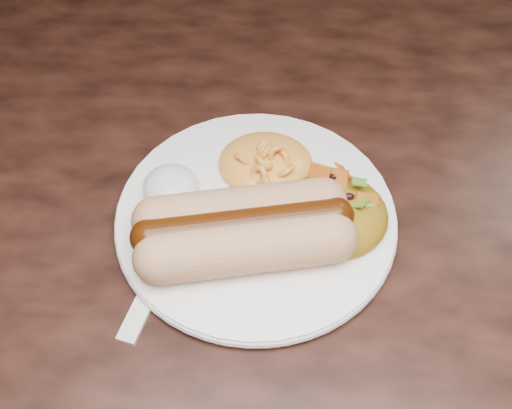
{
  "coord_description": "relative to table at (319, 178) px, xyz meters",
  "views": [
    {
      "loc": [
        -0.05,
        -0.43,
        1.17
      ],
      "look_at": [
        -0.06,
        -0.13,
        0.77
      ],
      "focal_mm": 42.0,
      "sensor_mm": 36.0,
      "label": 1
    }
  ],
  "objects": [
    {
      "name": "floor",
      "position": [
        0.0,
        0.0,
        -0.66
      ],
      "size": [
        4.0,
        4.0,
        0.0
      ],
      "primitive_type": "plane",
      "color": "#423113",
      "rests_on": "ground"
    },
    {
      "name": "table",
      "position": [
        0.0,
        0.0,
        0.0
      ],
      "size": [
        1.6,
        0.9,
        0.75
      ],
      "color": "#3C1D15",
      "rests_on": "floor"
    },
    {
      "name": "plate",
      "position": [
        -0.06,
        -0.13,
        0.1
      ],
      "size": [
        0.29,
        0.29,
        0.01
      ],
      "primitive_type": "cylinder",
      "rotation": [
        0.0,
        0.0,
        0.29
      ],
      "color": "white",
      "rests_on": "table"
    },
    {
      "name": "hotdog",
      "position": [
        -0.07,
        -0.16,
        0.13
      ],
      "size": [
        0.15,
        0.1,
        0.04
      ],
      "rotation": [
        0.0,
        0.0,
        0.2
      ],
      "color": "tan",
      "rests_on": "plate"
    },
    {
      "name": "mac_and_cheese",
      "position": [
        -0.06,
        -0.08,
        0.12
      ],
      "size": [
        0.11,
        0.1,
        0.03
      ],
      "primitive_type": "ellipsoid",
      "rotation": [
        0.0,
        0.0,
        -0.4
      ],
      "color": "#F6AD45",
      "rests_on": "plate"
    },
    {
      "name": "sour_cream",
      "position": [
        -0.14,
        -0.11,
        0.12
      ],
      "size": [
        0.06,
        0.06,
        0.03
      ],
      "primitive_type": "ellipsoid",
      "rotation": [
        0.0,
        0.0,
        -0.41
      ],
      "color": "silver",
      "rests_on": "plate"
    },
    {
      "name": "taco_salad",
      "position": [
        0.0,
        -0.13,
        0.12
      ],
      "size": [
        0.09,
        0.09,
        0.04
      ],
      "rotation": [
        0.0,
        0.0,
        0.24
      ],
      "color": "#B82F07",
      "rests_on": "plate"
    },
    {
      "name": "fork",
      "position": [
        -0.14,
        -0.2,
        0.09
      ],
      "size": [
        0.06,
        0.15,
        0.0
      ],
      "primitive_type": "cube",
      "rotation": [
        0.0,
        0.0,
        -0.25
      ],
      "color": "silver",
      "rests_on": "table"
    }
  ]
}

